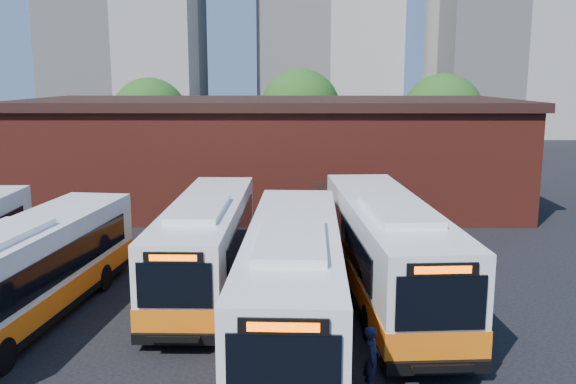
{
  "coord_description": "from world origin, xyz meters",
  "views": [
    {
      "loc": [
        1.36,
        -16.58,
        7.66
      ],
      "look_at": [
        1.19,
        6.61,
        3.28
      ],
      "focal_mm": 38.0,
      "sensor_mm": 36.0,
      "label": 1
    }
  ],
  "objects_px": {
    "transit_worker": "(372,359)",
    "bus_mideast": "(293,286)",
    "bus_midwest": "(207,245)",
    "bus_west": "(25,277)",
    "bus_east": "(386,252)"
  },
  "relations": [
    {
      "from": "transit_worker",
      "to": "bus_mideast",
      "type": "bearing_deg",
      "value": 41.72
    },
    {
      "from": "bus_midwest",
      "to": "bus_mideast",
      "type": "distance_m",
      "value": 5.7
    },
    {
      "from": "bus_west",
      "to": "transit_worker",
      "type": "bearing_deg",
      "value": -15.73
    },
    {
      "from": "bus_west",
      "to": "bus_midwest",
      "type": "distance_m",
      "value": 6.36
    },
    {
      "from": "bus_east",
      "to": "bus_west",
      "type": "bearing_deg",
      "value": -171.66
    },
    {
      "from": "bus_west",
      "to": "bus_east",
      "type": "relative_size",
      "value": 0.92
    },
    {
      "from": "transit_worker",
      "to": "bus_west",
      "type": "bearing_deg",
      "value": 78.29
    },
    {
      "from": "bus_west",
      "to": "transit_worker",
      "type": "relative_size",
      "value": 7.27
    },
    {
      "from": "bus_midwest",
      "to": "bus_east",
      "type": "distance_m",
      "value": 6.59
    },
    {
      "from": "bus_midwest",
      "to": "bus_east",
      "type": "bearing_deg",
      "value": -10.03
    },
    {
      "from": "bus_west",
      "to": "bus_mideast",
      "type": "height_order",
      "value": "bus_mideast"
    },
    {
      "from": "bus_west",
      "to": "bus_midwest",
      "type": "height_order",
      "value": "bus_midwest"
    },
    {
      "from": "bus_west",
      "to": "bus_east",
      "type": "bearing_deg",
      "value": 18.28
    },
    {
      "from": "bus_midwest",
      "to": "bus_mideast",
      "type": "bearing_deg",
      "value": -54.9
    },
    {
      "from": "bus_east",
      "to": "transit_worker",
      "type": "distance_m",
      "value": 6.83
    }
  ]
}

